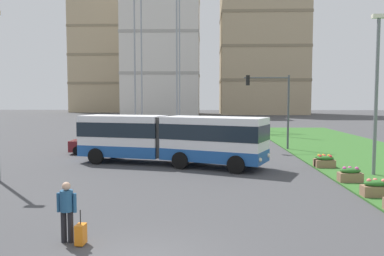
# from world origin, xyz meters

# --- Properties ---
(articulated_bus) EXTENTS (11.89, 6.10, 3.00)m
(articulated_bus) POSITION_xyz_m (-0.40, 14.66, 1.65)
(articulated_bus) COLOR white
(articulated_bus) RESTS_ON ground
(car_maroon_sedan) EXTENTS (4.44, 2.10, 1.58)m
(car_maroon_sedan) POSITION_xyz_m (-6.04, 19.54, 0.75)
(car_maroon_sedan) COLOR maroon
(car_maroon_sedan) RESTS_ON ground
(pedestrian_crossing) EXTENTS (0.58, 0.36, 1.74)m
(pedestrian_crossing) POSITION_xyz_m (-2.18, 1.54, 1.00)
(pedestrian_crossing) COLOR black
(pedestrian_crossing) RESTS_ON ground
(rolling_suitcase) EXTENTS (0.26, 0.38, 0.97)m
(rolling_suitcase) POSITION_xyz_m (-1.73, 1.34, 0.31)
(rolling_suitcase) COLOR orange
(rolling_suitcase) RESTS_ON ground
(flower_planter_2) EXTENTS (1.10, 0.56, 0.74)m
(flower_planter_2) POSITION_xyz_m (8.74, 6.83, 0.43)
(flower_planter_2) COLOR #937051
(flower_planter_2) RESTS_ON grass_median
(flower_planter_3) EXTENTS (1.10, 0.56, 0.74)m
(flower_planter_3) POSITION_xyz_m (8.74, 9.66, 0.43)
(flower_planter_3) COLOR #937051
(flower_planter_3) RESTS_ON grass_median
(flower_planter_4) EXTENTS (1.10, 0.56, 0.74)m
(flower_planter_4) POSITION_xyz_m (8.74, 13.89, 0.43)
(flower_planter_4) COLOR #937051
(flower_planter_4) RESTS_ON grass_median
(flower_planter_5) EXTENTS (1.10, 0.56, 0.74)m
(flower_planter_5) POSITION_xyz_m (8.74, 13.60, 0.43)
(flower_planter_5) COLOR #937051
(flower_planter_5) RESTS_ON grass_median
(traffic_light_far_right) EXTENTS (3.60, 0.28, 5.92)m
(traffic_light_far_right) POSITION_xyz_m (7.18, 22.00, 4.06)
(traffic_light_far_right) COLOR #474C51
(traffic_light_far_right) RESTS_ON ground
(streetlight_median) EXTENTS (0.70, 0.28, 8.40)m
(streetlight_median) POSITION_xyz_m (10.64, 11.50, 4.64)
(streetlight_median) COLOR slate
(streetlight_median) RESTS_ON ground
(apartment_tower_west) EXTENTS (15.93, 19.86, 40.93)m
(apartment_tower_west) POSITION_xyz_m (-30.00, 112.86, 20.49)
(apartment_tower_west) COLOR tan
(apartment_tower_west) RESTS_ON ground
(apartment_tower_westcentre) EXTENTS (19.06, 16.10, 39.20)m
(apartment_tower_westcentre) POSITION_xyz_m (-9.19, 91.59, 19.62)
(apartment_tower_westcentre) COLOR silver
(apartment_tower_westcentre) RESTS_ON ground
(apartment_tower_centre) EXTENTS (22.10, 15.66, 41.56)m
(apartment_tower_centre) POSITION_xyz_m (16.84, 95.27, 20.80)
(apartment_tower_centre) COLOR tan
(apartment_tower_centre) RESTS_ON ground
(transmission_pylon) EXTENTS (9.00, 6.24, 33.47)m
(transmission_pylon) POSITION_xyz_m (-5.26, 49.80, 18.18)
(transmission_pylon) COLOR gray
(transmission_pylon) RESTS_ON ground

